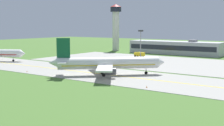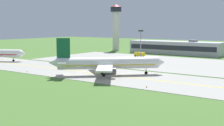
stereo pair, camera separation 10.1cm
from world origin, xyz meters
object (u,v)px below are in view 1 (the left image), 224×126
Objects in this scene: service_truck_fuel at (134,61)px; control_tower at (116,23)px; airplane_lead at (107,63)px; service_truck_catering at (139,54)px; service_truck_baggage at (105,60)px; apron_light_mast at (141,42)px.

service_truck_fuel is 0.21× the size of control_tower.
service_truck_fuel is at bearing 104.55° from airplane_lead.
service_truck_catering is at bearing 109.64° from airplane_lead.
airplane_lead is 1.05× the size of control_tower.
service_truck_baggage is at bearing -162.94° from service_truck_fuel.
service_truck_catering is 0.20× the size of control_tower.
control_tower is (-33.39, 57.60, 17.02)m from service_truck_baggage.
apron_light_mast reaches higher than airplane_lead.
control_tower reaches higher than airplane_lead.
service_truck_baggage is at bearing -135.82° from apron_light_mast.
control_tower reaches higher than service_truck_fuel.
service_truck_catering is at bearing 115.23° from service_truck_fuel.
service_truck_baggage is 68.72m from control_tower.
service_truck_fuel is at bearing -64.77° from service_truck_catering.
service_truck_baggage is 18.30m from apron_light_mast.
control_tower is at bearing 130.73° from service_truck_fuel.
service_truck_catering is at bearing 89.63° from service_truck_baggage.
control_tower is (-54.38, 85.15, 14.07)m from airplane_lead.
airplane_lead is at bearing -70.36° from service_truck_catering.
apron_light_mast is (45.14, -46.18, -8.87)m from control_tower.
control_tower is at bearing 120.10° from service_truck_baggage.
apron_light_mast is at bearing 44.18° from service_truck_baggage.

